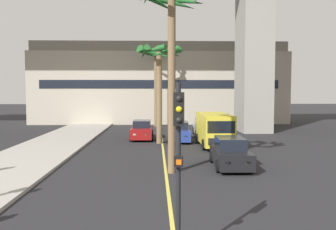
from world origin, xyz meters
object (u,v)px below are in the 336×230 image
Objects in this scene: car_queue_fourth at (204,127)px; palm_tree_far_median at (159,63)px; car_queue_second at (142,130)px; delivery_van at (214,129)px; car_queue_third at (179,132)px; palm_tree_mid_median at (156,63)px; traffic_light_median_near at (178,147)px; car_queue_front at (230,154)px; palm_tree_near_median at (171,16)px.

car_queue_fourth is 0.56× the size of palm_tree_far_median.
delivery_van reaches higher than car_queue_second.
car_queue_third is 0.47× the size of palm_tree_mid_median.
palm_tree_mid_median is at bearing 90.87° from traffic_light_median_near.
delivery_van is at bearing 87.76° from car_queue_front.
car_queue_fourth is 6.62m from delivery_van.
palm_tree_far_median is (-0.26, 19.40, 3.34)m from traffic_light_median_near.
palm_tree_near_median is at bearing -95.53° from car_queue_third.
delivery_van is (0.28, 7.05, 0.57)m from car_queue_front.
car_queue_second is at bearing -157.07° from car_queue_fourth.
palm_tree_near_median reaches higher than delivery_van.
palm_tree_far_median is at bearing 90.77° from traffic_light_median_near.
palm_tree_near_median is (-3.57, -14.85, 6.85)m from car_queue_fourth.
car_queue_front is 1.01× the size of car_queue_second.
palm_tree_near_median is at bearing -87.16° from palm_tree_far_median.
car_queue_fourth is at bearing 88.78° from delivery_van.
car_queue_third is at bearing 101.70° from car_queue_front.
palm_tree_mid_median is (-4.16, 15.06, 5.82)m from delivery_van.
car_queue_fourth is 0.47× the size of palm_tree_mid_median.
palm_tree_mid_median reaches higher than car_queue_third.
traffic_light_median_near is (-3.66, -17.62, 1.43)m from delivery_van.
palm_tree_far_median reaches higher than car_queue_fourth.
car_queue_fourth is 8.25m from palm_tree_far_median.
car_queue_second is 22.05m from traffic_light_median_near.
car_queue_front is 12.40m from car_queue_second.
palm_tree_near_median is 1.22× the size of palm_tree_far_median.
car_queue_second is 0.55× the size of palm_tree_far_median.
palm_tree_near_median is at bearing 88.55° from traffic_light_median_near.
palm_tree_mid_median is 13.31m from palm_tree_far_median.
palm_tree_mid_median reaches higher than traffic_light_median_near.
car_queue_front is at bearing -92.24° from delivery_van.
car_queue_front is at bearing -91.74° from car_queue_fourth.
car_queue_front is 0.99× the size of traffic_light_median_near.
delivery_van is at bearing 78.26° from traffic_light_median_near.
traffic_light_median_near is at bearing -91.45° from palm_tree_near_median.
palm_tree_far_median is at bearing -88.98° from palm_tree_mid_median.
palm_tree_far_median is (1.41, -2.49, 5.33)m from car_queue_second.
car_queue_third is at bearing 84.47° from palm_tree_near_median.
palm_tree_mid_median is (-1.82, 12.12, 6.38)m from car_queue_third.
car_queue_fourth is at bearing -63.06° from palm_tree_mid_median.
car_queue_front is 0.46× the size of palm_tree_near_median.
palm_tree_near_median is (-3.15, -1.21, 6.85)m from car_queue_front.
car_queue_front is 0.47× the size of palm_tree_mid_median.
car_queue_front is at bearing -67.54° from palm_tree_far_median.
palm_tree_near_median is (-1.08, -11.19, 6.85)m from car_queue_third.
delivery_van is 16.67m from palm_tree_mid_median.
car_queue_second and car_queue_third have the same top height.
traffic_light_median_near reaches higher than car_queue_third.
car_queue_front is 11.28m from traffic_light_median_near.
palm_tree_mid_median reaches higher than car_queue_front.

